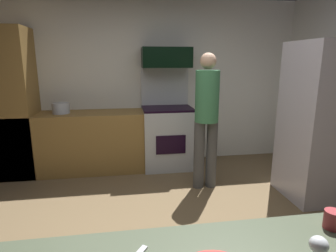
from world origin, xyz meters
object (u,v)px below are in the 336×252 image
(stock_pot, at_px, (61,108))
(wine_glass_mid, at_px, (318,247))
(mug_tea, at_px, (333,219))
(oven_range, at_px, (167,134))
(microwave, at_px, (166,58))
(person_cook, at_px, (207,115))
(refrigerator, at_px, (325,122))

(stock_pot, bearing_deg, wine_glass_mid, -65.50)
(mug_tea, distance_m, stock_pot, 3.70)
(oven_range, distance_m, microwave, 1.18)
(person_cook, bearing_deg, refrigerator, -18.67)
(oven_range, bearing_deg, mug_tea, -85.16)
(wine_glass_mid, bearing_deg, oven_range, 90.09)
(person_cook, bearing_deg, stock_pot, 156.38)
(microwave, distance_m, wine_glass_mid, 3.60)
(refrigerator, xyz_separation_m, wine_glass_mid, (-1.70, -2.16, 0.08))
(microwave, relative_size, mug_tea, 8.63)
(oven_range, height_order, mug_tea, oven_range)
(mug_tea, relative_size, stock_pot, 0.35)
(wine_glass_mid, relative_size, mug_tea, 1.77)
(microwave, bearing_deg, stock_pot, -177.08)
(oven_range, height_order, wine_glass_mid, oven_range)
(wine_glass_mid, height_order, mug_tea, wine_glass_mid)
(refrigerator, distance_m, mug_tea, 2.39)
(wine_glass_mid, bearing_deg, refrigerator, 51.75)
(refrigerator, distance_m, wine_glass_mid, 2.75)
(oven_range, height_order, person_cook, person_cook)
(oven_range, xyz_separation_m, stock_pot, (-1.57, 0.00, 0.46))
(person_cook, bearing_deg, oven_range, 113.85)
(microwave, distance_m, mug_tea, 3.38)
(microwave, relative_size, person_cook, 0.42)
(person_cook, bearing_deg, mug_tea, -92.49)
(refrigerator, relative_size, mug_tea, 21.82)
(oven_range, relative_size, microwave, 2.09)
(mug_tea, bearing_deg, oven_range, 94.84)
(refrigerator, relative_size, wine_glass_mid, 12.31)
(person_cook, relative_size, mug_tea, 20.39)
(stock_pot, bearing_deg, person_cook, -23.62)
(microwave, bearing_deg, wine_glass_mid, -89.91)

